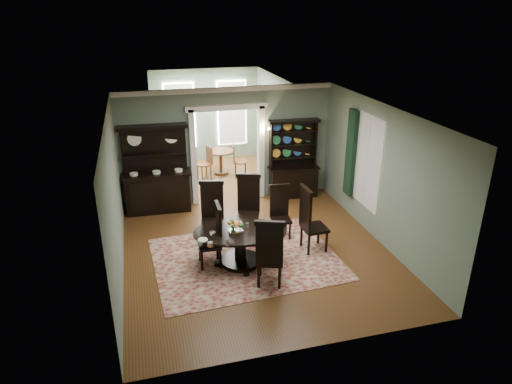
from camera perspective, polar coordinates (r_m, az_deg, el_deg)
room at (r=9.12m, az=0.10°, el=1.15°), size 5.51×6.01×3.01m
parlor at (r=14.28m, az=-5.67°, el=8.72°), size 3.51×3.50×3.01m
doorway_trim at (r=11.84m, az=-3.62°, el=6.39°), size 2.08×0.25×2.57m
right_window at (r=10.84m, az=12.78°, el=4.23°), size 0.15×1.47×2.12m
wall_sconce at (r=11.84m, az=1.04°, el=7.80°), size 0.27×0.21×0.21m
rug at (r=9.55m, az=-1.26°, el=-8.33°), size 3.85×3.06×0.01m
dining_table at (r=9.17m, az=-1.98°, el=-6.12°), size 2.02×1.98×0.73m
centerpiece at (r=8.98m, az=-2.53°, el=-4.67°), size 1.47×0.94×0.24m
chair_far_left at (r=9.97m, az=-5.51°, el=-2.31°), size 0.62×0.60×1.39m
chair_far_mid at (r=10.23m, az=-0.97°, el=-1.44°), size 0.66×0.65×1.42m
chair_far_right at (r=10.21m, az=3.01°, el=-2.20°), size 0.47×0.45×1.21m
chair_end_left at (r=9.08m, az=-5.20°, el=-5.25°), size 0.47×0.50×1.31m
chair_end_right at (r=9.57m, az=6.71°, el=-3.27°), size 0.53×0.56×1.45m
chair_near at (r=8.34m, az=1.71°, el=-7.46°), size 0.65×0.64×1.40m
sideboard at (r=11.67m, az=-12.26°, el=1.25°), size 1.69×0.65×2.20m
welsh_dresser at (r=12.34m, az=4.66°, el=2.87°), size 1.38×0.57×2.11m
parlor_table at (r=14.06m, az=-4.43°, el=4.17°), size 0.80×0.80×0.74m
parlor_chair_left at (r=13.66m, az=-6.26°, el=3.73°), size 0.46×0.45×0.99m
parlor_chair_right at (r=13.74m, az=-2.28°, el=4.03°), size 0.45×0.44×1.01m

